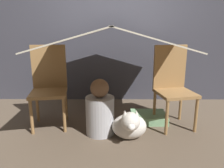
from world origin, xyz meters
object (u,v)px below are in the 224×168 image
object	(u,v)px
chair_left	(49,84)
chair_right	(173,84)
person_front	(100,111)
dog	(130,125)

from	to	relation	value
chair_left	chair_right	xyz separation A→B (m)	(1.50, -0.00, 0.00)
person_front	dog	bearing A→B (deg)	-25.20
chair_right	dog	world-z (taller)	chair_right
chair_left	chair_right	size ratio (longest dim) A/B	1.00
chair_left	person_front	bearing A→B (deg)	-31.65
chair_right	dog	xyz separation A→B (m)	(-0.54, -0.42, -0.35)
dog	chair_right	bearing A→B (deg)	37.46
chair_right	person_front	size ratio (longest dim) A/B	1.53
chair_left	person_front	world-z (taller)	chair_left
chair_left	dog	bearing A→B (deg)	-32.44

